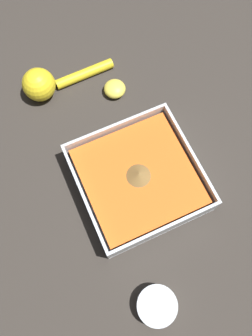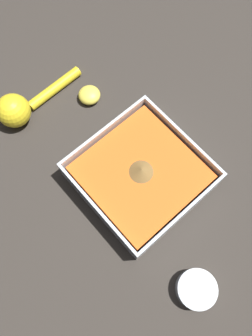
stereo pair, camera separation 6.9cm
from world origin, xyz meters
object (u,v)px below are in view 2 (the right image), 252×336
(square_dish, at_px, (141,175))
(spice_bowl, at_px, (196,289))
(lemon_half, at_px, (89,95))
(lemon_squeezer, at_px, (20,107))

(square_dish, xyz_separation_m, spice_bowl, (0.24, -0.07, -0.01))
(spice_bowl, bearing_deg, lemon_half, 165.64)
(spice_bowl, bearing_deg, lemon_squeezer, -177.50)
(spice_bowl, height_order, lemon_squeezer, lemon_squeezer)
(square_dish, xyz_separation_m, lemon_squeezer, (-0.30, -0.10, 0.01))
(square_dish, bearing_deg, lemon_squeezer, -162.21)
(square_dish, distance_m, lemon_squeezer, 0.32)
(square_dish, relative_size, lemon_half, 4.67)
(square_dish, bearing_deg, lemon_half, 168.45)
(square_dish, height_order, lemon_squeezer, lemon_squeezer)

